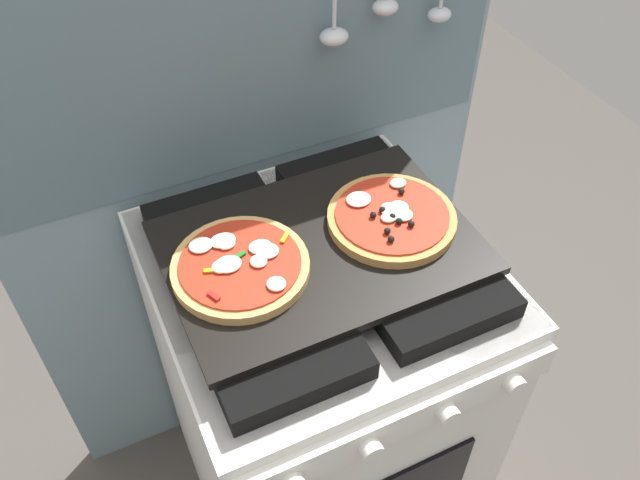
{
  "coord_description": "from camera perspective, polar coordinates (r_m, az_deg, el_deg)",
  "views": [
    {
      "loc": [
        -0.35,
        -0.74,
        1.75
      ],
      "look_at": [
        0.0,
        0.0,
        0.93
      ],
      "focal_mm": 37.15,
      "sensor_mm": 36.0,
      "label": 1
    }
  ],
  "objects": [
    {
      "name": "pizza_left",
      "position": [
        1.12,
        -6.87,
        -2.23
      ],
      "size": [
        0.23,
        0.23,
        0.03
      ],
      "color": "tan",
      "rests_on": "baking_tray"
    },
    {
      "name": "ground_plane",
      "position": [
        1.93,
        0.0,
        -19.8
      ],
      "size": [
        4.0,
        4.0,
        0.0
      ],
      "primitive_type": "plane",
      "color": "#4C4742"
    },
    {
      "name": "kitchen_backsplash",
      "position": [
        1.48,
        -5.53,
        4.5
      ],
      "size": [
        1.1,
        0.08,
        1.55
      ],
      "color": "#7A939E",
      "rests_on": "ground_plane"
    },
    {
      "name": "stove",
      "position": [
        1.53,
        0.03,
        -12.71
      ],
      "size": [
        0.6,
        0.64,
        0.9
      ],
      "color": "white",
      "rests_on": "ground_plane"
    },
    {
      "name": "pizza_right",
      "position": [
        1.2,
        6.16,
        1.98
      ],
      "size": [
        0.23,
        0.23,
        0.03
      ],
      "color": "#C18947",
      "rests_on": "baking_tray"
    },
    {
      "name": "baking_tray",
      "position": [
        1.17,
        0.0,
        -0.62
      ],
      "size": [
        0.54,
        0.38,
        0.02
      ],
      "primitive_type": "cube",
      "color": "black",
      "rests_on": "stove"
    }
  ]
}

